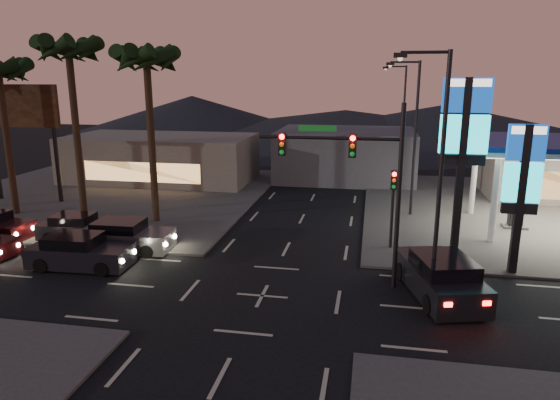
% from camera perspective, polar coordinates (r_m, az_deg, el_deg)
% --- Properties ---
extents(ground, '(140.00, 140.00, 0.00)m').
position_cam_1_polar(ground, '(21.49, -2.05, -10.89)').
color(ground, black).
rests_on(ground, ground).
extents(corner_lot_ne, '(24.00, 24.00, 0.12)m').
position_cam_1_polar(corner_lot_ne, '(38.00, 28.09, -1.39)').
color(corner_lot_ne, '#47443F').
rests_on(corner_lot_ne, ground).
extents(corner_lot_nw, '(24.00, 24.00, 0.12)m').
position_cam_1_polar(corner_lot_nw, '(41.46, -19.11, 0.66)').
color(corner_lot_nw, '#47443F').
rests_on(corner_lot_nw, ground).
extents(convenience_store, '(10.00, 6.00, 4.00)m').
position_cam_1_polar(convenience_store, '(42.89, 29.00, 2.74)').
color(convenience_store, '#726B5B').
rests_on(convenience_store, ground).
extents(pylon_sign_tall, '(2.20, 0.35, 9.00)m').
position_cam_1_polar(pylon_sign_tall, '(25.03, 20.27, 7.05)').
color(pylon_sign_tall, black).
rests_on(pylon_sign_tall, ground).
extents(pylon_sign_short, '(1.60, 0.35, 7.00)m').
position_cam_1_polar(pylon_sign_short, '(24.85, 25.99, 2.40)').
color(pylon_sign_short, black).
rests_on(pylon_sign_short, ground).
extents(traffic_signal_mast, '(6.10, 0.39, 8.00)m').
position_cam_1_polar(traffic_signal_mast, '(21.36, 8.90, 3.54)').
color(traffic_signal_mast, black).
rests_on(traffic_signal_mast, ground).
extents(pedestal_signal, '(0.32, 0.39, 4.30)m').
position_cam_1_polar(pedestal_signal, '(26.74, 12.80, 0.39)').
color(pedestal_signal, black).
rests_on(pedestal_signal, ground).
extents(streetlight_near, '(2.14, 0.25, 10.00)m').
position_cam_1_polar(streetlight_near, '(20.45, 17.41, 4.00)').
color(streetlight_near, black).
rests_on(streetlight_near, ground).
extents(streetlight_mid, '(2.14, 0.25, 10.00)m').
position_cam_1_polar(streetlight_mid, '(33.29, 14.89, 7.76)').
color(streetlight_mid, black).
rests_on(streetlight_mid, ground).
extents(streetlight_far, '(2.14, 0.25, 10.00)m').
position_cam_1_polar(streetlight_far, '(47.21, 13.69, 9.51)').
color(streetlight_far, black).
rests_on(streetlight_far, ground).
extents(palm_a, '(4.41, 4.41, 10.86)m').
position_cam_1_polar(palm_a, '(31.48, -14.96, 14.21)').
color(palm_a, black).
rests_on(palm_a, ground).
extents(palm_b, '(4.41, 4.41, 11.46)m').
position_cam_1_polar(palm_b, '(33.91, -22.93, 14.47)').
color(palm_b, black).
rests_on(palm_b, ground).
extents(billboard, '(6.00, 0.30, 8.50)m').
position_cam_1_polar(billboard, '(40.59, -27.52, 8.58)').
color(billboard, black).
rests_on(billboard, ground).
extents(building_far_west, '(16.00, 8.00, 4.00)m').
position_cam_1_polar(building_far_west, '(45.47, -13.42, 4.65)').
color(building_far_west, '#726B5B').
rests_on(building_far_west, ground).
extents(building_far_mid, '(12.00, 9.00, 4.40)m').
position_cam_1_polar(building_far_mid, '(45.60, 7.52, 5.19)').
color(building_far_mid, '#4C4C51').
rests_on(building_far_mid, ground).
extents(hill_left, '(40.00, 40.00, 6.00)m').
position_cam_1_polar(hill_left, '(84.50, -9.96, 9.62)').
color(hill_left, black).
rests_on(hill_left, ground).
extents(hill_right, '(50.00, 50.00, 5.00)m').
position_cam_1_polar(hill_right, '(80.02, 18.36, 8.54)').
color(hill_right, black).
rests_on(hill_right, ground).
extents(hill_center, '(60.00, 60.00, 4.00)m').
position_cam_1_polar(hill_center, '(79.46, 7.44, 8.72)').
color(hill_center, black).
rests_on(hill_center, ground).
extents(car_lane_a_front, '(5.04, 2.26, 1.62)m').
position_cam_1_polar(car_lane_a_front, '(26.14, -21.94, -5.56)').
color(car_lane_a_front, black).
rests_on(car_lane_a_front, ground).
extents(car_lane_b_front, '(5.11, 2.30, 1.64)m').
position_cam_1_polar(car_lane_b_front, '(27.77, -17.36, -4.03)').
color(car_lane_b_front, slate).
rests_on(car_lane_b_front, ground).
extents(car_lane_b_mid, '(4.54, 2.16, 1.44)m').
position_cam_1_polar(car_lane_b_mid, '(30.62, -22.09, -2.95)').
color(car_lane_b_mid, black).
rests_on(car_lane_b_mid, ground).
extents(suv_station, '(3.59, 5.81, 1.81)m').
position_cam_1_polar(suv_station, '(22.24, 17.82, -8.35)').
color(suv_station, black).
rests_on(suv_station, ground).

